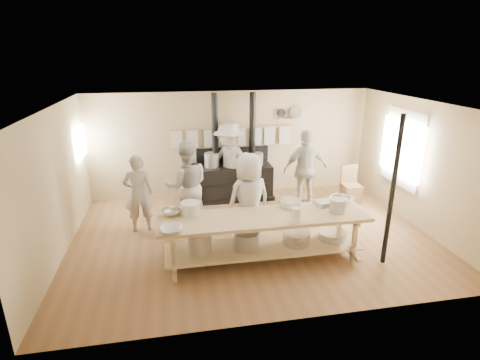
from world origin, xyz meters
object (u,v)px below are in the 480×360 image
object	(u,v)px
stove	(234,178)
cook_by_window	(229,163)
cook_right	(305,169)
chair	(351,192)
roasting_pan	(326,203)
cook_center	(249,200)
cook_far_left	(138,194)
cook_left	(187,186)
prep_table	(263,233)

from	to	relation	value
stove	cook_by_window	bearing A→B (deg)	-130.80
cook_right	chair	xyz separation A→B (m)	(1.21, 0.04, -0.65)
cook_right	roasting_pan	xyz separation A→B (m)	(-0.30, -1.94, -0.02)
stove	cook_center	xyz separation A→B (m)	(-0.13, -2.40, 0.38)
cook_far_left	cook_by_window	xyz separation A→B (m)	(2.04, 1.26, 0.17)
roasting_pan	cook_far_left	bearing A→B (deg)	158.63
stove	cook_left	world-z (taller)	stove
prep_table	cook_center	size ratio (longest dim) A/B	2.00
cook_far_left	roasting_pan	distance (m)	3.67
cook_left	cook_right	size ratio (longest dim) A/B	1.02
stove	cook_right	world-z (taller)	stove
chair	roasting_pan	distance (m)	2.57
cook_left	cook_by_window	size ratio (longest dim) A/B	0.96
cook_right	chair	bearing A→B (deg)	177.43
cook_center	cook_far_left	bearing A→B (deg)	-42.74
prep_table	roasting_pan	bearing A→B (deg)	11.60
cook_left	cook_by_window	distance (m)	1.71
cook_center	roasting_pan	size ratio (longest dim) A/B	4.54
cook_left	cook_by_window	world-z (taller)	cook_by_window
cook_far_left	roasting_pan	world-z (taller)	cook_far_left
roasting_pan	prep_table	bearing A→B (deg)	-168.40
stove	cook_center	bearing A→B (deg)	-93.07
cook_far_left	cook_right	xyz separation A→B (m)	(3.72, 0.60, 0.11)
cook_center	stove	bearing A→B (deg)	-110.36
cook_right	cook_by_window	xyz separation A→B (m)	(-1.68, 0.65, 0.05)
cook_far_left	cook_right	world-z (taller)	cook_right
stove	cook_left	xyz separation A→B (m)	(-1.22, -1.50, 0.41)
cook_left	cook_right	world-z (taller)	cook_left
roasting_pan	chair	bearing A→B (deg)	52.68
cook_center	cook_left	bearing A→B (deg)	-56.89
stove	cook_far_left	world-z (taller)	stove
prep_table	cook_right	world-z (taller)	cook_right
cook_center	chair	distance (m)	3.36
cook_right	cook_left	bearing A→B (deg)	9.66
cook_left	prep_table	bearing A→B (deg)	126.62
prep_table	cook_far_left	size ratio (longest dim) A/B	2.24
prep_table	cook_far_left	xyz separation A→B (m)	(-2.18, 1.59, 0.28)
cook_far_left	prep_table	bearing A→B (deg)	138.89
cook_right	roasting_pan	bearing A→B (deg)	76.92
prep_table	cook_left	xyz separation A→B (m)	(-1.21, 1.51, 0.41)
cook_far_left	stove	bearing A→B (deg)	-151.84
cook_center	cook_by_window	distance (m)	2.24
stove	cook_center	world-z (taller)	stove
cook_left	roasting_pan	xyz separation A→B (m)	(2.45, -1.26, -0.04)
cook_by_window	chair	bearing A→B (deg)	28.32
prep_table	chair	size ratio (longest dim) A/B	4.01
prep_table	roasting_pan	xyz separation A→B (m)	(1.24, 0.25, 0.37)
chair	cook_by_window	bearing A→B (deg)	168.77
cook_far_left	cook_by_window	distance (m)	2.40
cook_left	chair	world-z (taller)	cook_left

